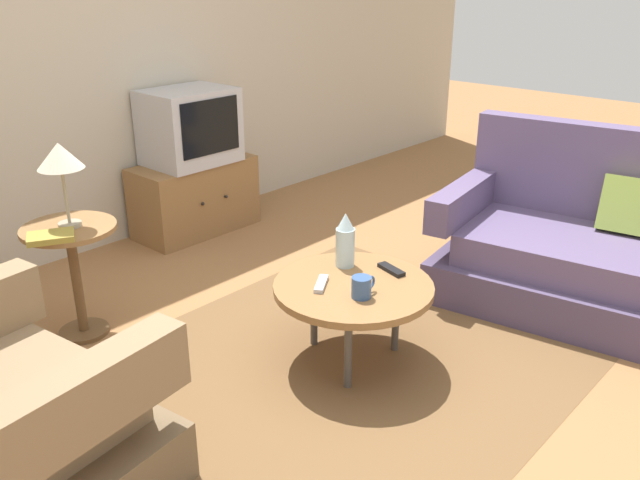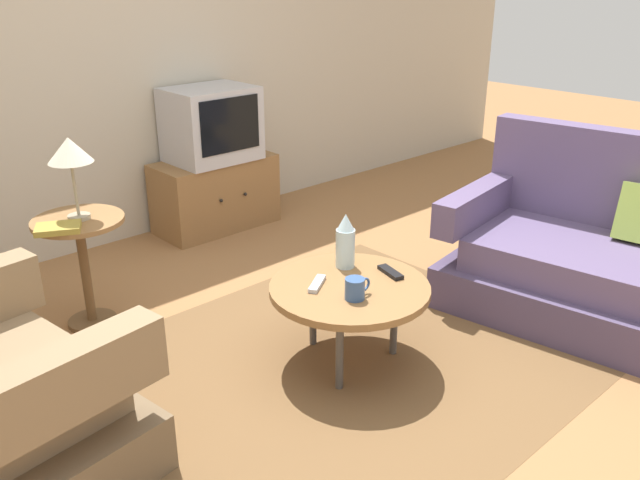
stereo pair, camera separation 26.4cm
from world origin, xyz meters
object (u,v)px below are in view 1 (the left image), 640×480
at_px(coffee_table, 353,290).
at_px(book, 51,237).
at_px(television, 190,126).
at_px(mug, 362,287).
at_px(couch, 587,253).
at_px(side_table, 73,258).
at_px(tv_stand, 195,197).
at_px(tv_remote_dark, 391,270).
at_px(vase, 345,241).
at_px(tv_remote_silver, 321,284).
at_px(table_lamp, 60,159).

distance_m(coffee_table, book, 1.44).
bearing_deg(television, book, -150.18).
xyz_separation_m(coffee_table, mug, (-0.08, -0.11, 0.08)).
relative_size(couch, side_table, 2.75).
bearing_deg(couch, tv_stand, 7.83).
bearing_deg(tv_remote_dark, vase, -140.18).
distance_m(vase, tv_remote_dark, 0.26).
height_order(couch, coffee_table, couch).
height_order(television, mug, television).
bearing_deg(tv_remote_dark, tv_remote_silver, -98.04).
relative_size(couch, tv_stand, 1.91).
distance_m(couch, tv_remote_silver, 1.61).
bearing_deg(tv_remote_dark, television, -174.73).
xyz_separation_m(tv_remote_dark, tv_remote_silver, (-0.35, 0.15, 0.00)).
bearing_deg(table_lamp, book, -147.14).
bearing_deg(couch, mug, 62.36).
distance_m(coffee_table, tv_stand, 2.03).
xyz_separation_m(couch, tv_stand, (-0.76, 2.53, -0.05)).
bearing_deg(book, side_table, 63.90).
relative_size(side_table, table_lamp, 1.44).
bearing_deg(mug, couch, -18.78).
xyz_separation_m(side_table, mug, (0.67, -1.31, 0.03)).
distance_m(tv_stand, tv_remote_silver, 1.98).
xyz_separation_m(side_table, vase, (0.88, -1.04, 0.11)).
bearing_deg(side_table, table_lamp, -50.23).
xyz_separation_m(vase, tv_remote_silver, (-0.25, -0.06, -0.12)).
distance_m(coffee_table, mug, 0.16).
height_order(table_lamp, tv_remote_silver, table_lamp).
xyz_separation_m(television, vase, (-0.44, -1.78, -0.23)).
distance_m(tv_remote_silver, book, 1.28).
distance_m(table_lamp, book, 0.37).
relative_size(tv_stand, tv_remote_silver, 5.23).
bearing_deg(side_table, tv_remote_silver, -60.10).
bearing_deg(tv_stand, tv_remote_silver, -110.60).
distance_m(coffee_table, tv_remote_silver, 0.16).
relative_size(couch, tv_remote_silver, 10.00).
xyz_separation_m(television, tv_remote_dark, (-0.35, -1.99, -0.35)).
xyz_separation_m(vase, book, (-1.03, 0.94, 0.08)).
height_order(side_table, mug, side_table).
bearing_deg(side_table, television, 29.08).
height_order(tv_stand, vase, vase).
bearing_deg(table_lamp, vase, -49.65).
relative_size(tv_stand, vase, 3.14).
relative_size(vase, tv_remote_dark, 1.65).
distance_m(couch, vase, 1.44).
height_order(tv_stand, tv_remote_silver, tv_stand).
relative_size(coffee_table, tv_remote_dark, 4.50).
height_order(table_lamp, vase, table_lamp).
distance_m(television, book, 1.70).
height_order(side_table, vase, vase).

